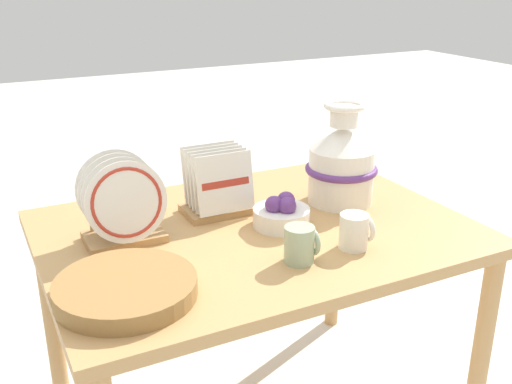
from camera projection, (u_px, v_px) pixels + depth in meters
display_table at (256, 252)px, 1.80m from camera, size 1.23×0.89×0.73m
ceramic_vase at (342, 162)px, 1.91m from camera, size 0.23×0.23×0.33m
dish_rack_round_plates at (123, 208)px, 1.64m from camera, size 0.22×0.16×0.25m
dish_rack_square_plates at (218, 189)px, 1.84m from camera, size 0.22×0.16×0.20m
wicker_charger_stack at (126, 288)px, 1.39m from camera, size 0.33×0.33×0.04m
mug_cream_glaze at (355, 231)px, 1.62m from camera, size 0.09×0.08×0.10m
mug_sage_glaze at (300, 244)px, 1.54m from camera, size 0.09×0.08×0.10m
fruit_bowl at (282, 214)px, 1.76m from camera, size 0.17×0.17×0.10m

